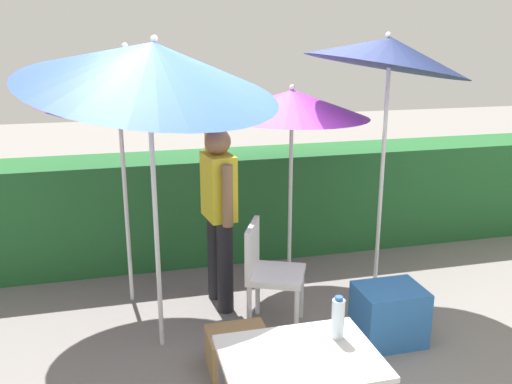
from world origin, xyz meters
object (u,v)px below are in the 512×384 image
Objects in this scene: umbrella_yellow at (151,66)px; crate_cardboard at (238,350)px; umbrella_navy at (389,53)px; umbrella_orange at (121,66)px; cooler_box at (389,314)px; folding_table at (300,372)px; bottle_water at (338,318)px; umbrella_rainbow at (292,104)px; person_vendor at (219,205)px; chair_plastic at (268,269)px.

umbrella_yellow reaches higher than crate_cardboard.
umbrella_orange is at bearing 171.41° from umbrella_navy.
crate_cardboard is (-1.23, -0.08, -0.08)m from cooler_box.
bottle_water reaches higher than folding_table.
person_vendor is (-0.75, -0.34, -0.80)m from umbrella_rainbow.
umbrella_orange is 1.32× the size of person_vendor.
umbrella_yellow is at bearing -146.14° from umbrella_rainbow.
umbrella_rainbow is at bearing 73.42° from folding_table.
chair_plastic is 1.58m from bottle_water.
person_vendor is at bearing 86.32° from crate_cardboard.
bottle_water is (-0.90, -1.07, 0.67)m from cooler_box.
crate_cardboard is (-0.37, -0.54, -0.36)m from chair_plastic.
person_vendor is 2.35× the size of folding_table.
umbrella_rainbow is 1.15m from person_vendor.
bottle_water is (-0.04, -1.53, 0.38)m from chair_plastic.
umbrella_yellow is 2.87× the size of chair_plastic.
cooler_box is at bearing 45.83° from folding_table.
cooler_box is 1.18× the size of crate_cardboard.
umbrella_yellow is at bearing -76.94° from umbrella_orange.
umbrella_navy is 1.31× the size of person_vendor.
crate_cardboard is at bearing 108.59° from bottle_water.
person_vendor is 7.83× the size of bottle_water.
umbrella_yellow is 1.36× the size of person_vendor.
chair_plastic is at bearing 3.76° from umbrella_yellow.
bottle_water is at bearing -71.41° from crate_cardboard.
umbrella_rainbow is at bearing 24.30° from person_vendor.
cooler_box is (1.90, -1.23, -1.87)m from umbrella_orange.
umbrella_rainbow reaches higher than bottle_water.
umbrella_yellow is at bearing -135.76° from person_vendor.
umbrella_yellow is 1.84m from chair_plastic.
person_vendor is at bearing 97.59° from bottle_water.
umbrella_rainbow is 2.02m from cooler_box.
umbrella_rainbow is 2.15× the size of chair_plastic.
bottle_water is at bearing -121.79° from umbrella_navy.
crate_cardboard is 0.54× the size of folding_table.
umbrella_yellow is at bearing -166.61° from umbrella_navy.
folding_table is (-1.46, -2.07, -1.51)m from umbrella_navy.
umbrella_navy is at bearing 54.79° from folding_table.
bottle_water is at bearing -130.11° from cooler_box.
umbrella_navy is at bearing -1.88° from person_vendor.
umbrella_orange reaches higher than cooler_box.
umbrella_orange is 2.78× the size of chair_plastic.
umbrella_navy is 3.07× the size of folding_table.
bottle_water is at bearing -61.17° from umbrella_yellow.
umbrella_rainbow is 0.75× the size of umbrella_yellow.
crate_cardboard is at bearing -176.30° from cooler_box.
person_vendor is 4.35× the size of crate_cardboard.
umbrella_orange is 4.84× the size of cooler_box.
bottle_water reaches higher than chair_plastic.
crate_cardboard is at bearing -93.68° from person_vendor.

